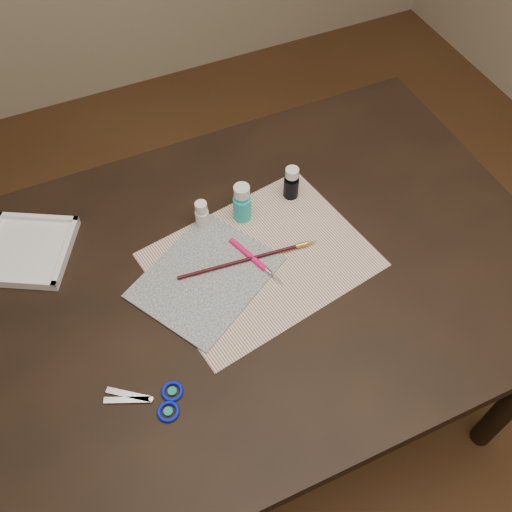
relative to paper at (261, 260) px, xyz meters
name	(u,v)px	position (x,y,z in m)	size (l,w,h in m)	color
ground	(256,403)	(-0.02, -0.02, -0.76)	(3.50, 3.50, 0.02)	#422614
table	(256,349)	(-0.02, -0.02, -0.38)	(1.30, 0.90, 0.75)	black
paper	(261,260)	(0.00, 0.00, 0.00)	(0.46, 0.35, 0.00)	silver
canvas	(206,277)	(-0.13, 0.01, 0.00)	(0.28, 0.23, 0.00)	black
paint_bottle_white	(202,215)	(-0.08, 0.14, 0.04)	(0.03, 0.03, 0.08)	silver
paint_bottle_cyan	(242,203)	(0.01, 0.13, 0.05)	(0.04, 0.04, 0.10)	#22BDBE
paint_bottle_navy	(291,183)	(0.14, 0.14, 0.04)	(0.04, 0.04, 0.09)	black
paintbrush	(250,259)	(-0.03, 0.01, 0.01)	(0.32, 0.01, 0.01)	black
craft_knife	(257,262)	(-0.01, -0.01, 0.01)	(0.17, 0.01, 0.01)	#EB0E62
scissors	(143,402)	(-0.34, -0.21, 0.00)	(0.16, 0.08, 0.01)	silver
palette_tray	(27,250)	(-0.46, 0.23, 0.01)	(0.19, 0.19, 0.02)	white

